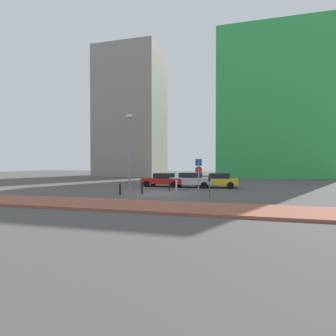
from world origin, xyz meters
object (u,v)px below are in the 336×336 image
object	(u,v)px
parking_sign_post	(199,171)
traffic_bollard_edge	(176,185)
traffic_bollard_mid	(170,186)
parked_car_red	(163,180)
parked_car_silver	(191,180)
parking_meter	(209,184)
traffic_bollard_near	(142,188)
traffic_bollard_far	(120,189)
street_lamp	(130,145)
parked_car_yellow	(217,180)

from	to	relation	value
parking_sign_post	traffic_bollard_edge	bearing A→B (deg)	164.95
traffic_bollard_mid	traffic_bollard_edge	bearing A→B (deg)	23.53
parked_car_red	parked_car_silver	world-z (taller)	parked_car_silver
parking_meter	traffic_bollard_mid	xyz separation A→B (m)	(-3.80, 3.59, -0.48)
traffic_bollard_near	traffic_bollard_far	bearing A→B (deg)	-140.84
parked_car_silver	traffic_bollard_edge	world-z (taller)	parked_car_silver
street_lamp	traffic_bollard_far	distance (m)	5.18
parked_car_silver	parking_meter	xyz separation A→B (m)	(2.60, -7.47, 0.16)
parking_sign_post	traffic_bollard_mid	bearing A→B (deg)	173.37
traffic_bollard_edge	parked_car_red	bearing A→B (deg)	121.34
parking_sign_post	street_lamp	bearing A→B (deg)	178.67
parked_car_yellow	street_lamp	distance (m)	9.19
parked_car_silver	traffic_bollard_near	size ratio (longest dim) A/B	5.12
parked_car_silver	traffic_bollard_near	xyz separation A→B (m)	(-2.74, -6.57, -0.33)
parking_meter	traffic_bollard_mid	world-z (taller)	parking_meter
street_lamp	traffic_bollard_far	bearing A→B (deg)	-77.93
traffic_bollard_mid	traffic_bollard_near	bearing A→B (deg)	-119.80
traffic_bollard_edge	parking_meter	bearing A→B (deg)	-49.82
parked_car_red	parking_sign_post	world-z (taller)	parking_sign_post
parked_car_silver	parking_sign_post	distance (m)	4.51
parked_car_red	parked_car_yellow	xyz separation A→B (m)	(5.43, 0.23, 0.02)
street_lamp	traffic_bollard_near	size ratio (longest dim) A/B	7.68
traffic_bollard_near	street_lamp	bearing A→B (deg)	130.14
traffic_bollard_near	traffic_bollard_mid	xyz separation A→B (m)	(1.54, 2.69, 0.00)
parking_sign_post	traffic_bollard_edge	xyz separation A→B (m)	(-2.02, 0.54, -1.29)
street_lamp	traffic_bollard_edge	xyz separation A→B (m)	(4.24, 0.40, -3.56)
parked_car_red	street_lamp	xyz separation A→B (m)	(-2.02, -4.04, 3.30)
parked_car_silver	parked_car_yellow	size ratio (longest dim) A/B	1.05
parked_car_yellow	traffic_bollard_near	world-z (taller)	parked_car_yellow
traffic_bollard_mid	parked_car_yellow	bearing A→B (deg)	47.48
parked_car_silver	parked_car_yellow	xyz separation A→B (m)	(2.58, 0.24, -0.03)
parked_car_yellow	parking_meter	world-z (taller)	parking_meter
parked_car_yellow	traffic_bollard_mid	xyz separation A→B (m)	(-3.77, -4.11, -0.30)
parked_car_yellow	parking_meter	distance (m)	7.71
traffic_bollard_near	traffic_bollard_mid	world-z (taller)	traffic_bollard_mid
parked_car_silver	traffic_bollard_edge	distance (m)	3.70
street_lamp	traffic_bollard_far	size ratio (longest dim) A/B	7.89
street_lamp	traffic_bollard_near	distance (m)	4.88
parked_car_yellow	traffic_bollard_edge	world-z (taller)	parked_car_yellow
parked_car_red	parked_car_yellow	size ratio (longest dim) A/B	1.02
traffic_bollard_far	traffic_bollard_edge	world-z (taller)	traffic_bollard_edge
traffic_bollard_near	traffic_bollard_far	size ratio (longest dim) A/B	1.03
parking_meter	traffic_bollard_mid	size ratio (longest dim) A/B	1.61
traffic_bollard_mid	traffic_bollard_far	size ratio (longest dim) A/B	1.03
parking_sign_post	street_lamp	distance (m)	6.66
street_lamp	parking_meter	bearing A→B (deg)	-24.69
street_lamp	traffic_bollard_edge	bearing A→B (deg)	5.35
traffic_bollard_far	traffic_bollard_edge	bearing A→B (deg)	49.44
parked_car_red	parked_car_yellow	distance (m)	5.43
parking_sign_post	street_lamp	world-z (taller)	street_lamp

